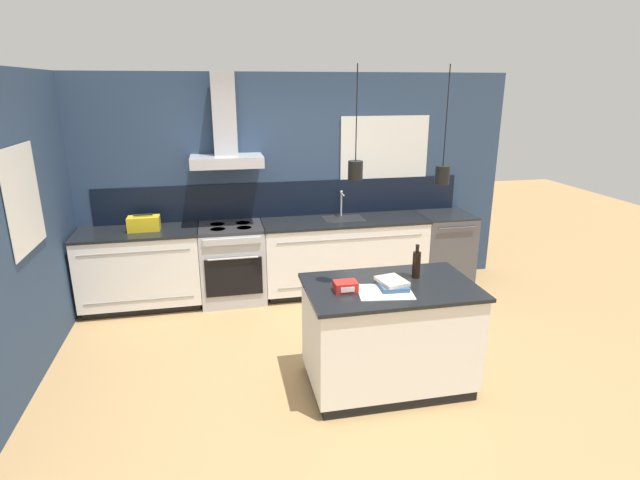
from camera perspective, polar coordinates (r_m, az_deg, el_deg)
ground_plane at (r=4.69m, az=-0.17°, el=-14.26°), size 16.00×16.00×0.00m
wall_back at (r=6.06m, az=-4.37°, el=6.80°), size 5.60×2.52×2.60m
wall_left at (r=5.02m, az=-30.33°, el=1.65°), size 0.08×3.80×2.60m
counter_run_left at (r=6.02m, az=-19.76°, el=-3.11°), size 1.33×0.64×0.91m
counter_run_sink at (r=6.13m, az=2.78°, el=-1.69°), size 1.99×0.64×1.23m
oven_range at (r=5.95m, az=-9.95°, el=-2.62°), size 0.73×0.66×0.91m
dishwasher at (r=6.57m, az=13.88°, el=-0.94°), size 0.64×0.65×0.91m
kitchen_island at (r=4.27m, az=7.84°, el=-10.73°), size 1.38×0.85×0.91m
bottle_on_island at (r=4.23m, az=10.96°, el=-2.72°), size 0.07×0.07×0.29m
book_stack at (r=4.02m, az=8.24°, el=-4.98°), size 0.24×0.28×0.07m
red_supply_box at (r=3.92m, az=2.94°, el=-5.32°), size 0.18×0.14×0.08m
paper_pile at (r=3.94m, az=7.43°, el=-5.90°), size 0.46×0.38×0.01m
yellow_toolbox at (r=5.85m, az=-19.49°, el=1.80°), size 0.34×0.18×0.19m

